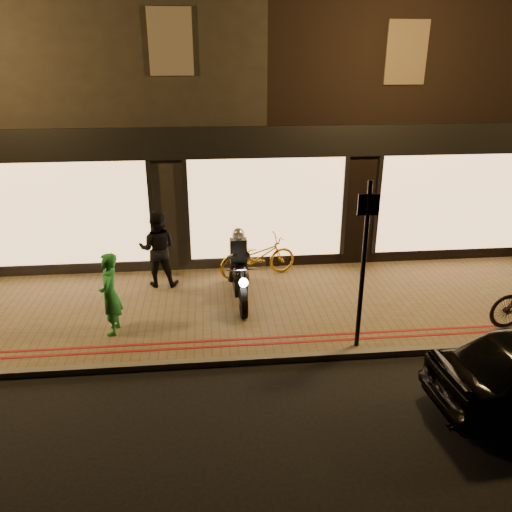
{
  "coord_description": "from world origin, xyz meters",
  "views": [
    {
      "loc": [
        -1.38,
        -7.22,
        4.91
      ],
      "look_at": [
        -0.42,
        2.27,
        1.1
      ],
      "focal_mm": 35.0,
      "sensor_mm": 36.0,
      "label": 1
    }
  ],
  "objects_px": {
    "sign_post": "(364,258)",
    "bicycle_gold": "(258,257)",
    "motorcycle": "(240,274)",
    "person_green": "(110,294)"
  },
  "relations": [
    {
      "from": "motorcycle",
      "to": "sign_post",
      "type": "xyz_separation_m",
      "value": [
        1.95,
        -1.94,
        1.06
      ]
    },
    {
      "from": "bicycle_gold",
      "to": "person_green",
      "type": "xyz_separation_m",
      "value": [
        -2.94,
        -2.3,
        0.3
      ]
    },
    {
      "from": "bicycle_gold",
      "to": "person_green",
      "type": "relative_size",
      "value": 1.17
    },
    {
      "from": "sign_post",
      "to": "bicycle_gold",
      "type": "bearing_deg",
      "value": 114.14
    },
    {
      "from": "motorcycle",
      "to": "person_green",
      "type": "bearing_deg",
      "value": -158.81
    },
    {
      "from": "bicycle_gold",
      "to": "person_green",
      "type": "height_order",
      "value": "person_green"
    },
    {
      "from": "sign_post",
      "to": "bicycle_gold",
      "type": "height_order",
      "value": "sign_post"
    },
    {
      "from": "bicycle_gold",
      "to": "sign_post",
      "type": "bearing_deg",
      "value": -171.35
    },
    {
      "from": "sign_post",
      "to": "person_green",
      "type": "xyz_separation_m",
      "value": [
        -4.38,
        0.91,
        -0.89
      ]
    },
    {
      "from": "motorcycle",
      "to": "sign_post",
      "type": "relative_size",
      "value": 0.65
    }
  ]
}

